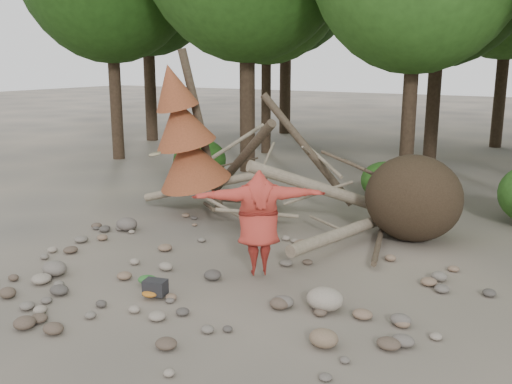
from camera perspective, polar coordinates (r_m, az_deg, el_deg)
The scene contains 13 objects.
ground at distance 10.96m, azimuth -4.62°, elevation -8.62°, with size 120.00×120.00×0.00m, color #514C44.
deadfall_pile at distance 13.47m, azimuth 13.00°, elevation -0.52°, with size 8.55×5.24×3.30m.
dead_conifer at distance 14.87m, azimuth -7.09°, elevation 5.54°, with size 2.06×2.16×4.35m.
bush_left at distance 19.52m, azimuth -5.65°, elevation 3.25°, with size 1.80×1.80×1.44m, color #1F4713.
bush_mid at distance 17.23m, azimuth 12.75°, elevation 1.12°, with size 1.40×1.40×1.12m, color #295A1A.
frisbee_thrower at distance 10.65m, azimuth 0.26°, elevation -3.06°, with size 3.58×2.01×2.19m.
backpack at distance 10.22m, azimuth -10.02°, elevation -9.66°, with size 0.39×0.26×0.26m, color black.
cloth_green at distance 10.75m, azimuth -10.77°, elevation -8.85°, with size 0.38×0.32×0.14m, color #296227.
cloth_orange at distance 10.19m, azimuth -10.56°, elevation -10.21°, with size 0.30×0.24×0.11m, color #AC641D.
boulder_front_left at distance 11.68m, azimuth -19.51°, elevation -7.21°, with size 0.48×0.43×0.29m, color #6A6158.
boulder_front_right at distance 8.54m, azimuth 6.78°, elevation -14.31°, with size 0.43×0.39×0.26m, color #78614B.
boulder_mid_right at distance 9.65m, azimuth 6.91°, elevation -10.58°, with size 0.62×0.56×0.37m, color gray.
boulder_mid_left at distance 14.18m, azimuth -12.80°, elevation -3.14°, with size 0.53×0.48×0.32m, color #5E564F.
Camera 1 is at (5.93, -8.27, 4.06)m, focal length 40.00 mm.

